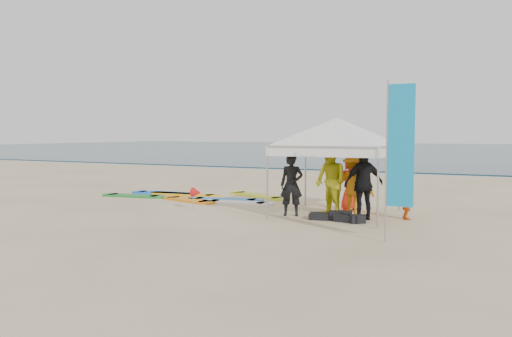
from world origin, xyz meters
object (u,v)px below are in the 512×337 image
object	(u,v)px
person_black_b	(364,184)
canopy_tent	(337,118)
person_yellow	(330,181)
person_orange_a	(354,184)
surfboard_spread	(199,197)
person_black_a	(292,185)
feather_flag	(399,148)
person_orange_b	(351,183)
person_seated	(407,202)
marker_pennant	(197,193)

from	to	relation	value
person_black_b	canopy_tent	xyz separation A→B (m)	(-0.82, 0.41, 1.66)
person_black_b	person_yellow	bearing A→B (deg)	-51.66
person_yellow	canopy_tent	distance (m)	1.66
person_orange_a	person_black_b	world-z (taller)	person_black_b
canopy_tent	surfboard_spread	world-z (taller)	canopy_tent
person_black_a	canopy_tent	distance (m)	2.12
surfboard_spread	person_black_a	bearing A→B (deg)	-25.72
canopy_tent	feather_flag	bearing A→B (deg)	-53.23
person_yellow	canopy_tent	size ratio (longest dim) A/B	0.48
person_orange_b	surfboard_spread	distance (m)	5.37
person_seated	person_yellow	bearing A→B (deg)	85.26
feather_flag	marker_pennant	xyz separation A→B (m)	(-5.92, 1.96, -1.39)
person_yellow	marker_pennant	world-z (taller)	person_yellow
person_black_a	person_seated	bearing A→B (deg)	-2.68
person_black_a	surfboard_spread	distance (m)	4.67
person_black_b	person_orange_b	world-z (taller)	person_black_b
person_black_b	person_black_a	bearing A→B (deg)	-37.92
person_seated	marker_pennant	size ratio (longest dim) A/B	1.34
person_seated	surfboard_spread	xyz separation A→B (m)	(-6.97, 1.24, -0.39)
person_orange_b	marker_pennant	size ratio (longest dim) A/B	2.43
person_orange_b	person_seated	xyz separation A→B (m)	(1.66, -0.83, -0.35)
canopy_tent	surfboard_spread	bearing A→B (deg)	164.77
person_orange_a	feather_flag	size ratio (longest dim) A/B	0.52
person_orange_a	person_seated	xyz separation A→B (m)	(1.34, 0.09, -0.41)
person_orange_b	person_seated	bearing A→B (deg)	122.07
person_orange_a	feather_flag	xyz separation A→B (m)	(1.64, -2.87, 1.05)
person_black_a	feather_flag	world-z (taller)	feather_flag
person_orange_a	marker_pennant	bearing A→B (deg)	18.36
person_black_b	feather_flag	xyz separation A→B (m)	(1.26, -2.38, 0.98)
person_yellow	person_orange_a	distance (m)	0.64
person_black_b	feather_flag	world-z (taller)	feather_flag
person_black_b	marker_pennant	bearing A→B (deg)	-38.30
person_black_a	person_black_b	size ratio (longest dim) A/B	0.90
feather_flag	surfboard_spread	world-z (taller)	feather_flag
person_black_a	marker_pennant	size ratio (longest dim) A/B	2.56
canopy_tent	surfboard_spread	distance (m)	5.95
person_orange_b	marker_pennant	distance (m)	4.37
person_seated	surfboard_spread	bearing A→B (deg)	61.57
person_black_b	feather_flag	distance (m)	2.86
feather_flag	person_yellow	bearing A→B (deg)	130.76
person_orange_a	canopy_tent	size ratio (longest dim) A/B	0.43
person_seated	person_orange_b	bearing A→B (deg)	45.14
canopy_tent	person_orange_a	bearing A→B (deg)	11.35
marker_pennant	person_yellow	bearing A→B (deg)	8.26
person_yellow	person_orange_b	distance (m)	1.31
person_black_a	person_orange_a	world-z (taller)	person_orange_a
person_black_a	person_yellow	bearing A→B (deg)	0.05
person_orange_a	feather_flag	distance (m)	3.47
person_orange_b	person_black_a	bearing A→B (deg)	22.40
person_yellow	surfboard_spread	size ratio (longest dim) A/B	0.32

